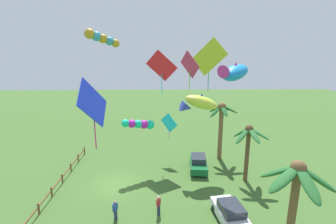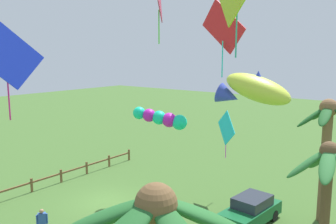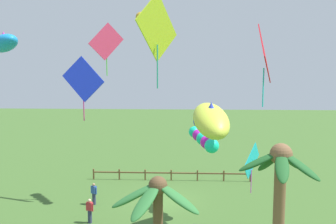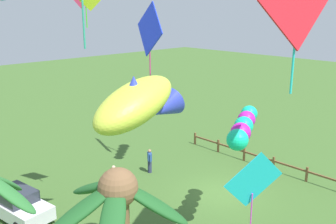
# 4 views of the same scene
# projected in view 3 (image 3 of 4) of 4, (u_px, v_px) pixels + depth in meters

# --- Properties ---
(ground_plane) EXTENTS (120.00, 120.00, 0.00)m
(ground_plane) POSITION_uv_depth(u_px,v_px,m) (164.00, 201.00, 27.99)
(ground_plane) COLOR #3D6028
(palm_tree_0) EXTENTS (3.69, 3.39, 5.68)m
(palm_tree_0) POSITION_uv_depth(u_px,v_px,m) (157.00, 211.00, 14.90)
(palm_tree_0) COLOR brown
(palm_tree_0) RESTS_ON ground
(palm_tree_1) EXTENTS (3.32, 3.42, 6.77)m
(palm_tree_1) POSITION_uv_depth(u_px,v_px,m) (280.00, 188.00, 15.96)
(palm_tree_1) COLOR brown
(palm_tree_1) RESTS_ON ground
(rail_fence) EXTENTS (13.95, 0.12, 0.95)m
(rail_fence) POSITION_uv_depth(u_px,v_px,m) (171.00, 174.00, 32.89)
(rail_fence) COLOR brown
(rail_fence) RESTS_ON ground
(spectator_0) EXTENTS (0.52, 0.34, 1.59)m
(spectator_0) POSITION_uv_depth(u_px,v_px,m) (90.00, 211.00, 23.91)
(spectator_0) COLOR #2D3351
(spectator_0) RESTS_ON ground
(spectator_1) EXTENTS (0.49, 0.39, 1.59)m
(spectator_1) POSITION_uv_depth(u_px,v_px,m) (94.00, 194.00, 27.11)
(spectator_1) COLOR #2D3351
(spectator_1) RESTS_ON ground
(kite_diamond_0) EXTENTS (0.75, 3.51, 4.91)m
(kite_diamond_0) POSITION_uv_depth(u_px,v_px,m) (264.00, 54.00, 21.92)
(kite_diamond_0) COLOR red
(kite_diamond_1) EXTENTS (3.32, 0.98, 4.72)m
(kite_diamond_1) POSITION_uv_depth(u_px,v_px,m) (83.00, 80.00, 26.98)
(kite_diamond_1) COLOR #1D37EE
(kite_tube_2) EXTENTS (1.86, 2.41, 1.37)m
(kite_tube_2) POSITION_uv_depth(u_px,v_px,m) (147.00, 20.00, 26.56)
(kite_tube_2) COLOR gold
(kite_tube_3) EXTENTS (1.93, 3.24, 1.35)m
(kite_tube_3) POSITION_uv_depth(u_px,v_px,m) (204.00, 139.00, 25.02)
(kite_tube_3) COLOR #13E2A4
(kite_diamond_4) EXTENTS (1.82, 2.79, 4.55)m
(kite_diamond_4) POSITION_uv_depth(u_px,v_px,m) (157.00, 29.00, 18.05)
(kite_diamond_4) COLOR #AFCF21
(kite_fish_5) EXTENTS (2.24, 4.22, 2.24)m
(kite_fish_5) POSITION_uv_depth(u_px,v_px,m) (210.00, 121.00, 18.78)
(kite_fish_5) COLOR #CADC3F
(kite_fish_6) EXTENTS (2.46, 2.41, 1.17)m
(kite_fish_6) POSITION_uv_depth(u_px,v_px,m) (3.00, 43.00, 18.54)
(kite_fish_6) COLOR #1886D3
(kite_diamond_7) EXTENTS (1.21, 1.86, 3.04)m
(kite_diamond_7) POSITION_uv_depth(u_px,v_px,m) (252.00, 162.00, 21.92)
(kite_diamond_7) COLOR #1CCAD9
(kite_diamond_8) EXTENTS (1.70, 1.25, 2.88)m
(kite_diamond_8) POSITION_uv_depth(u_px,v_px,m) (106.00, 42.00, 20.20)
(kite_diamond_8) COLOR #C12F53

